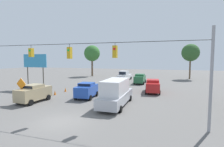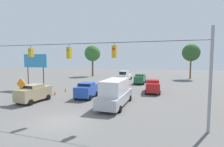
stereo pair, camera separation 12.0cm
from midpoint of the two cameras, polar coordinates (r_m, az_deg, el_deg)
name	(u,v)px [view 2 (the right image)]	position (r m, az deg, el deg)	size (l,w,h in m)	color
ground_plane	(61,122)	(14.86, -16.22, -14.83)	(140.00, 140.00, 0.00)	#605E5B
overhead_signal_span	(70,66)	(15.18, -13.29, 2.29)	(21.54, 0.38, 7.10)	#939399
box_truck_silver_crossing_near	(115,93)	(18.53, 1.34, -6.26)	(2.47, 7.25, 2.79)	#A8AAB2
sedan_tan_parked_shoulder	(34,93)	(22.01, -24.03, -5.79)	(2.12, 4.19, 2.02)	tan
pickup_truck_white_withflow_deep	(125,76)	(40.77, 4.27, -0.74)	(2.61, 5.32, 2.12)	silver
sedan_red_oncoming_far	(153,86)	(26.28, 13.27, -3.92)	(2.43, 4.68, 1.92)	red
sedan_green_oncoming_deep	(140,79)	(35.19, 9.29, -1.65)	(2.06, 4.41, 1.90)	#236038
sedan_blue_withflow_mid	(87,90)	(22.41, -8.15, -5.34)	(2.36, 3.95, 1.93)	#234CB2
traffic_cone_nearest	(37,97)	(23.03, -23.08, -7.17)	(0.31, 0.31, 0.62)	orange
traffic_cone_second	(55,93)	(25.29, -17.98, -5.96)	(0.31, 0.31, 0.62)	orange
traffic_cone_third	(66,90)	(27.35, -14.82, -5.08)	(0.31, 0.31, 0.62)	orange
roadside_billboard	(35,63)	(30.74, -23.67, 3.08)	(4.39, 0.16, 5.67)	#4C473D
work_zone_sign	(21,86)	(21.69, -27.38, -3.55)	(1.27, 0.06, 2.84)	slate
tree_horizon_left	(92,53)	(49.82, -6.32, 6.52)	(4.47, 4.47, 8.69)	brown
tree_horizon_right	(191,53)	(46.60, 24.47, 6.19)	(4.19, 4.19, 8.51)	brown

